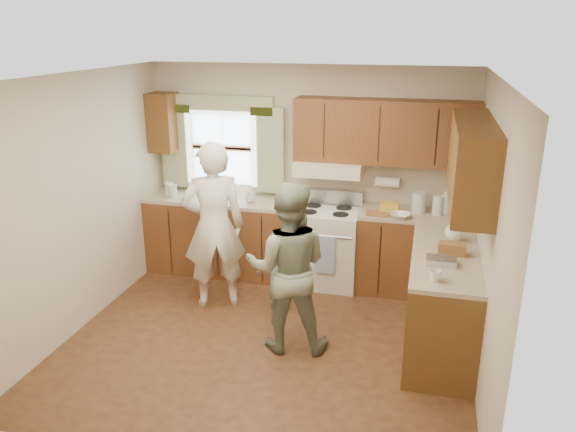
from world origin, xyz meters
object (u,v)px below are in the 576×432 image
(woman_left, at_px, (214,226))
(child, at_px, (281,274))
(woman_right, at_px, (288,268))
(stove, at_px, (326,245))

(woman_left, bearing_deg, child, 155.12)
(woman_left, height_order, child, woman_left)
(woman_right, bearing_deg, stove, -103.20)
(woman_right, bearing_deg, child, -79.36)
(stove, distance_m, woman_left, 1.42)
(stove, xyz_separation_m, woman_left, (-1.05, -0.84, 0.44))
(stove, height_order, woman_left, woman_left)
(stove, height_order, child, stove)
(woman_left, bearing_deg, woman_right, 120.70)
(stove, xyz_separation_m, child, (-0.33, -0.84, -0.03))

